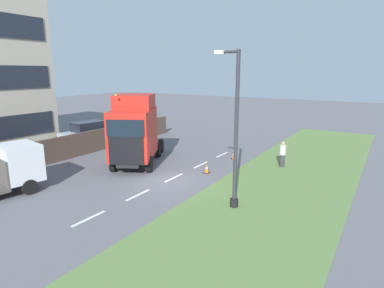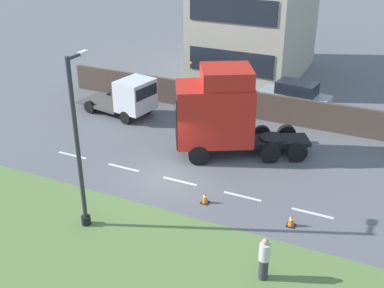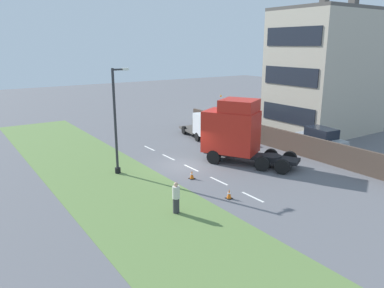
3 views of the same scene
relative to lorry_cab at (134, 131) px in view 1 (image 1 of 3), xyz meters
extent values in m
plane|color=slate|center=(-3.50, 1.28, -2.39)|extent=(120.00, 120.00, 0.00)
cube|color=#607F42|center=(-9.50, 1.28, -2.38)|extent=(7.00, 44.00, 0.01)
cube|color=white|center=(-3.50, -5.82, -2.39)|extent=(0.16, 1.80, 0.00)
cube|color=white|center=(-3.50, -2.62, -2.39)|extent=(0.16, 1.80, 0.00)
cube|color=white|center=(-3.50, 0.58, -2.39)|extent=(0.16, 1.80, 0.00)
cube|color=white|center=(-3.50, 3.78, -2.39)|extent=(0.16, 1.80, 0.00)
cube|color=white|center=(-3.50, 6.98, -2.39)|extent=(0.16, 1.80, 0.00)
cube|color=#4C3D33|center=(5.50, 1.28, -1.53)|extent=(0.25, 24.00, 1.72)
cube|color=#1E232D|center=(8.90, 2.83, -0.07)|extent=(0.08, 6.14, 1.63)
cube|color=#1E232D|center=(8.90, 2.83, 3.42)|extent=(0.08, 6.14, 1.63)
cube|color=#1E232D|center=(8.90, 2.83, 6.91)|extent=(0.08, 6.14, 1.63)
cube|color=black|center=(0.63, -1.14, -1.72)|extent=(4.59, 6.81, 0.24)
cube|color=red|center=(-0.13, 0.24, -0.07)|extent=(4.04, 4.58, 3.08)
cube|color=black|center=(-1.08, 1.96, -0.74)|extent=(1.87, 1.07, 1.72)
cube|color=black|center=(-1.08, 1.96, 0.61)|extent=(1.98, 1.13, 0.98)
cube|color=red|center=(0.15, -0.27, 1.92)|extent=(3.27, 3.34, 0.90)
sphere|color=orange|center=(-0.10, 1.59, 2.44)|extent=(0.14, 0.14, 0.14)
cylinder|color=black|center=(1.40, -2.53, -1.54)|extent=(1.85, 1.85, 0.12)
cylinder|color=black|center=(-1.55, 0.46, -1.87)|extent=(0.78, 1.06, 1.04)
cylinder|color=black|center=(0.44, 1.56, -1.87)|extent=(0.78, 1.06, 1.04)
cylinder|color=black|center=(0.23, -2.77, -1.87)|extent=(0.78, 1.06, 1.04)
cylinder|color=black|center=(2.22, -1.67, -1.87)|extent=(0.78, 1.06, 1.04)
cylinder|color=black|center=(0.91, -4.00, -1.87)|extent=(0.78, 1.06, 1.04)
cylinder|color=black|center=(2.90, -2.90, -1.87)|extent=(0.78, 1.06, 1.04)
cube|color=silver|center=(2.30, 6.49, -0.85)|extent=(2.44, 2.12, 1.92)
cube|color=black|center=(2.15, 5.59, -0.46)|extent=(1.89, 0.36, 0.69)
cube|color=#4C4742|center=(2.46, 7.42, -1.14)|extent=(2.16, 0.46, 1.35)
cylinder|color=black|center=(3.29, 6.32, -1.99)|extent=(0.37, 0.83, 0.80)
cylinder|color=black|center=(1.31, 6.65, -1.99)|extent=(0.37, 0.83, 0.80)
cube|color=#9EA3A8|center=(7.21, -2.19, -1.56)|extent=(2.28, 4.59, 1.12)
cube|color=black|center=(7.19, -2.30, -0.62)|extent=(1.77, 2.59, 0.75)
cylinder|color=black|center=(6.58, -0.66, -2.07)|extent=(0.28, 0.66, 0.64)
cylinder|color=black|center=(8.20, -0.88, -2.07)|extent=(0.28, 0.66, 0.64)
cylinder|color=black|center=(6.21, -3.50, -2.07)|extent=(0.28, 0.66, 0.64)
cylinder|color=black|center=(7.83, -3.71, -2.07)|extent=(0.28, 0.66, 0.64)
cylinder|color=black|center=(-8.32, 2.51, -2.19)|extent=(0.38, 0.38, 0.40)
cylinder|color=#2D2D33|center=(-8.32, 2.51, 1.18)|extent=(0.17, 0.17, 7.14)
cylinder|color=#2D2D33|center=(-7.87, 2.51, 4.65)|extent=(0.90, 0.12, 0.12)
cube|color=silver|center=(-7.42, 2.51, 4.65)|extent=(0.44, 0.20, 0.16)
cylinder|color=#333338|center=(-8.32, -5.12, -1.97)|extent=(0.34, 0.34, 0.83)
cylinder|color=beige|center=(-8.32, -5.12, -1.23)|extent=(0.39, 0.39, 0.66)
sphere|color=tan|center=(-8.32, -5.12, -0.79)|extent=(0.23, 0.23, 0.23)
cube|color=black|center=(-4.79, -5.22, -2.38)|extent=(0.36, 0.36, 0.03)
cone|color=orange|center=(-4.79, -5.22, -2.09)|extent=(0.28, 0.28, 0.55)
cylinder|color=white|center=(-4.79, -5.22, -2.06)|extent=(0.17, 0.17, 0.07)
cube|color=black|center=(-4.71, -1.30, -2.38)|extent=(0.36, 0.36, 0.03)
cone|color=orange|center=(-4.71, -1.30, -2.09)|extent=(0.28, 0.28, 0.55)
cylinder|color=white|center=(-4.71, -1.30, -2.06)|extent=(0.17, 0.17, 0.07)
camera|label=1|loc=(-14.07, 15.49, 3.84)|focal=30.00mm
camera|label=2|loc=(-21.38, -8.50, 9.39)|focal=45.00mm
camera|label=3|loc=(-17.84, -20.60, 6.23)|focal=35.00mm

